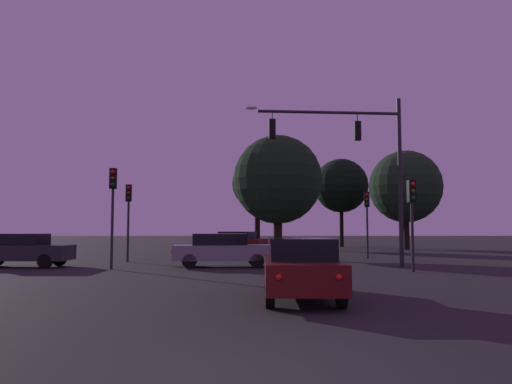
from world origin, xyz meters
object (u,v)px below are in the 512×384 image
(tree_left_far, at_px, (341,186))
(traffic_light_corner_right, at_px, (113,197))
(tree_right_cluster, at_px, (405,187))
(traffic_light_corner_left, at_px, (412,206))
(car_far_lane, at_px, (236,241))
(car_crossing_left, at_px, (222,249))
(car_crossing_right, at_px, (20,250))
(traffic_light_far_side, at_px, (128,207))
(traffic_light_median, at_px, (367,211))
(tree_behind_sign, at_px, (257,184))
(traffic_signal_mast_arm, at_px, (358,151))
(tree_center_horizon, at_px, (278,180))
(car_nearside_lane, at_px, (300,267))

(tree_left_far, bearing_deg, traffic_light_corner_right, -119.52)
(tree_left_far, relative_size, tree_right_cluster, 1.03)
(traffic_light_corner_left, xyz_separation_m, car_far_lane, (-7.76, 16.58, -1.86))
(car_crossing_left, bearing_deg, car_crossing_right, -179.29)
(traffic_light_far_side, xyz_separation_m, car_crossing_right, (-4.03, -3.45, -2.10))
(traffic_light_median, distance_m, traffic_light_far_side, 13.67)
(traffic_light_corner_right, relative_size, car_crossing_right, 0.96)
(car_far_lane, bearing_deg, tree_behind_sign, 77.81)
(traffic_signal_mast_arm, relative_size, car_far_lane, 1.61)
(car_crossing_left, bearing_deg, traffic_light_corner_left, -18.96)
(car_crossing_left, height_order, tree_center_horizon, tree_center_horizon)
(traffic_light_far_side, xyz_separation_m, tree_behind_sign, (6.97, 18.18, 2.84))
(car_crossing_right, relative_size, tree_behind_sign, 0.57)
(car_crossing_left, xyz_separation_m, tree_left_far, (9.83, 24.32, 5.03))
(tree_behind_sign, bearing_deg, tree_left_far, 19.22)
(traffic_signal_mast_arm, xyz_separation_m, car_far_lane, (-6.13, 13.94, -4.55))
(car_crossing_right, bearing_deg, traffic_light_corner_left, -8.63)
(tree_right_cluster, bearing_deg, traffic_light_median, -116.99)
(tree_behind_sign, distance_m, tree_left_far, 8.52)
(tree_left_far, distance_m, tree_right_cluster, 7.69)
(tree_left_far, xyz_separation_m, tree_center_horizon, (-6.94, -17.54, -1.15))
(traffic_light_median, xyz_separation_m, car_far_lane, (-8.01, 7.51, -2.00))
(traffic_light_median, height_order, traffic_light_far_side, traffic_light_far_side)
(tree_left_far, bearing_deg, car_nearside_lane, -101.79)
(tree_behind_sign, bearing_deg, traffic_light_median, -67.25)
(car_nearside_lane, height_order, tree_right_cluster, tree_right_cluster)
(traffic_light_median, height_order, car_nearside_lane, traffic_light_median)
(tree_center_horizon, bearing_deg, car_crossing_left, -113.07)
(traffic_light_corner_right, xyz_separation_m, car_far_lane, (4.83, 15.21, -2.31))
(tree_left_far, bearing_deg, car_far_lane, -132.86)
(car_nearside_lane, bearing_deg, traffic_light_median, 71.60)
(car_nearside_lane, relative_size, tree_center_horizon, 0.63)
(traffic_light_corner_right, distance_m, tree_left_far, 29.61)
(traffic_light_far_side, relative_size, tree_center_horizon, 0.55)
(car_far_lane, relative_size, tree_left_far, 0.58)
(traffic_light_median, bearing_deg, traffic_signal_mast_arm, -106.26)
(traffic_light_corner_left, relative_size, car_crossing_right, 0.81)
(traffic_light_median, relative_size, car_crossing_right, 0.86)
(car_nearside_lane, bearing_deg, traffic_signal_mast_arm, 70.27)
(tree_behind_sign, bearing_deg, car_far_lane, -102.19)
(tree_behind_sign, bearing_deg, car_nearside_lane, -88.50)
(traffic_light_far_side, xyz_separation_m, car_nearside_lane, (7.80, -13.59, -2.10))
(traffic_signal_mast_arm, relative_size, tree_left_far, 0.93)
(tree_behind_sign, bearing_deg, car_crossing_right, -116.95)
(traffic_light_corner_left, xyz_separation_m, tree_behind_sign, (-6.11, 24.23, 3.08))
(traffic_light_corner_right, height_order, tree_behind_sign, tree_behind_sign)
(traffic_light_far_side, bearing_deg, car_crossing_right, -139.44)
(traffic_light_median, relative_size, tree_right_cluster, 0.48)
(traffic_light_far_side, bearing_deg, traffic_light_corner_left, -24.82)
(traffic_signal_mast_arm, bearing_deg, tree_behind_sign, 101.73)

